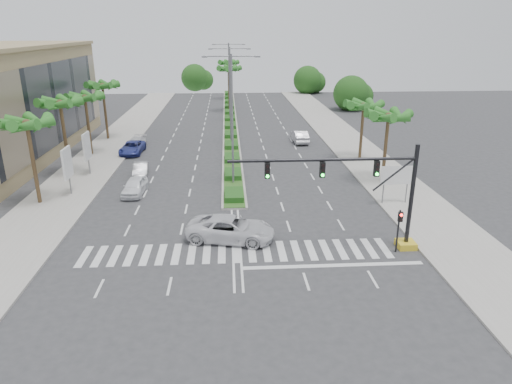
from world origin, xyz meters
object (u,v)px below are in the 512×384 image
(car_parked_c, at_px, (132,148))
(car_crossing, at_px, (231,229))
(car_parked_d, at_px, (136,143))
(car_parked_a, at_px, (135,186))
(car_parked_b, at_px, (141,170))
(car_right, at_px, (300,136))

(car_parked_c, xyz_separation_m, car_crossing, (11.44, -24.37, 0.14))
(car_parked_d, bearing_deg, car_crossing, -61.38)
(car_parked_a, height_order, car_crossing, car_crossing)
(car_parked_a, distance_m, car_parked_d, 17.10)
(car_parked_b, relative_size, car_crossing, 0.64)
(car_parked_b, xyz_separation_m, car_right, (18.21, 13.32, 0.15))
(car_parked_c, height_order, car_parked_d, car_parked_c)
(car_parked_c, bearing_deg, car_right, 14.27)
(car_parked_b, bearing_deg, car_crossing, -65.70)
(car_parked_a, distance_m, car_right, 25.84)
(car_parked_d, bearing_deg, car_parked_b, -72.00)
(car_parked_b, distance_m, car_parked_c, 9.28)
(car_crossing, bearing_deg, car_parked_d, 35.62)
(car_right, bearing_deg, car_parked_a, 44.08)
(car_crossing, relative_size, car_right, 1.26)
(car_parked_d, relative_size, car_right, 0.93)
(car_parked_b, relative_size, car_parked_d, 0.87)
(car_parked_b, height_order, car_parked_c, car_parked_c)
(car_parked_b, relative_size, car_right, 0.81)
(car_right, bearing_deg, car_parked_d, 2.82)
(car_parked_a, distance_m, car_parked_c, 14.63)
(car_parked_a, xyz_separation_m, car_parked_c, (-2.93, 14.33, -0.02))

